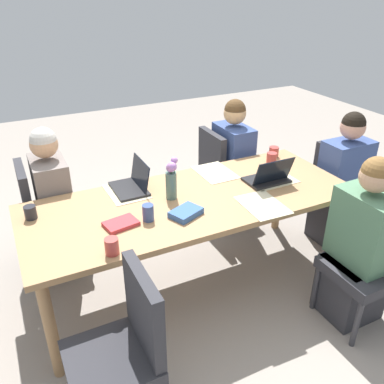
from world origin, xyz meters
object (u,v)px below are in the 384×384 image
object	(u,v)px
person_far_right_near	(359,251)
coffee_mug_near_left	(274,152)
coffee_mug_centre_left	(148,213)
book_blue_cover	(186,213)
dining_table	(192,207)
person_head_left_left_far	(341,188)
person_near_left_mid	(56,210)
person_near_left_near	(232,169)
book_red_cover	(121,224)
chair_near_left_mid	(45,212)
coffee_mug_near_right	(112,246)
chair_far_right_mid	(124,344)
flower_vase	(171,178)
laptop_head_left_left_far	(269,177)
laptop_near_left_mid	(132,184)
coffee_mug_far_left	(30,212)
chair_head_left_left_far	(340,186)
chair_near_left_near	(222,171)
chair_far_right_near	(373,256)
coffee_mug_centre_right	(272,158)

from	to	relation	value
person_far_right_near	coffee_mug_near_left	xyz separation A→B (m)	(-0.11, -1.12, 0.28)
coffee_mug_centre_left	book_blue_cover	xyz separation A→B (m)	(-0.24, 0.05, -0.03)
dining_table	person_head_left_left_far	bearing A→B (deg)	179.33
person_near_left_mid	person_near_left_near	bearing A→B (deg)	-178.42
book_red_cover	chair_near_left_mid	bearing A→B (deg)	-76.48
person_head_left_left_far	coffee_mug_near_left	distance (m)	0.66
dining_table	book_red_cover	size ratio (longest dim) A/B	11.59
chair_near_left_mid	coffee_mug_near_right	size ratio (longest dim) A/B	9.24
person_near_left_mid	coffee_mug_near_left	size ratio (longest dim) A/B	14.07
chair_near_left_mid	person_near_left_mid	size ratio (longest dim) A/B	0.75
person_near_left_mid	coffee_mug_centre_left	world-z (taller)	person_near_left_mid
chair_far_right_mid	coffee_mug_centre_left	size ratio (longest dim) A/B	8.27
flower_vase	coffee_mug_near_right	world-z (taller)	flower_vase
person_far_right_near	laptop_head_left_left_far	xyz separation A→B (m)	(0.23, -0.72, 0.28)
person_near_left_near	book_blue_cover	size ratio (longest dim) A/B	5.97
book_blue_cover	person_near_left_mid	bearing A→B (deg)	-73.70
chair_near_left_mid	coffee_mug_centre_left	distance (m)	1.08
person_near_left_mid	book_blue_cover	world-z (taller)	person_near_left_mid
chair_near_left_mid	flower_vase	world-z (taller)	flower_vase
person_head_left_left_far	laptop_head_left_left_far	bearing A→B (deg)	1.02
person_far_right_near	coffee_mug_centre_left	distance (m)	1.41
laptop_near_left_mid	book_blue_cover	bearing A→B (deg)	110.66
person_near_left_near	coffee_mug_far_left	xyz separation A→B (m)	(1.82, 0.51, 0.28)
chair_head_left_left_far	coffee_mug_centre_left	world-z (taller)	chair_head_left_left_far
person_near_left_near	chair_head_left_left_far	world-z (taller)	person_near_left_near
person_near_left_near	coffee_mug_near_right	distance (m)	1.86
person_far_right_near	laptop_near_left_mid	size ratio (longest dim) A/B	3.73
laptop_head_left_left_far	coffee_mug_far_left	bearing A→B (deg)	-8.46
person_near_left_mid	chair_far_right_mid	bearing A→B (deg)	93.01
person_far_right_near	chair_near_left_near	bearing A→B (deg)	-84.53
chair_near_left_near	coffee_mug_centre_left	distance (m)	1.46
person_near_left_near	laptop_near_left_mid	distance (m)	1.22
chair_near_left_mid	book_red_cover	distance (m)	0.98
chair_near_left_near	chair_far_right_mid	xyz separation A→B (m)	(1.48, 1.57, 0.00)
chair_head_left_left_far	coffee_mug_far_left	world-z (taller)	chair_head_left_left_far
person_near_left_mid	chair_head_left_left_far	world-z (taller)	person_near_left_mid
chair_near_left_near	chair_far_right_near	bearing A→B (deg)	97.90
person_head_left_left_far	person_far_right_near	world-z (taller)	same
laptop_head_left_left_far	chair_near_left_mid	bearing A→B (deg)	-26.59
flower_vase	laptop_near_left_mid	xyz separation A→B (m)	(0.20, -0.25, -0.11)
laptop_head_left_left_far	dining_table	bearing A→B (deg)	-2.84
person_near_left_near	person_head_left_left_far	xyz separation A→B (m)	(-0.64, 0.74, 0.00)
coffee_mug_centre_right	book_blue_cover	distance (m)	1.08
person_far_right_near	laptop_head_left_left_far	size ratio (longest dim) A/B	3.73
coffee_mug_far_left	coffee_mug_near_left	bearing A→B (deg)	-175.65
person_far_right_near	laptop_near_left_mid	world-z (taller)	person_far_right_near
coffee_mug_centre_left	chair_head_left_left_far	bearing A→B (deg)	-174.06
chair_head_left_left_far	coffee_mug_centre_left	distance (m)	1.90
person_far_right_near	laptop_near_left_mid	xyz separation A→B (m)	(1.18, -1.07, 0.28)
chair_head_left_left_far	laptop_near_left_mid	size ratio (longest dim) A/B	2.81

